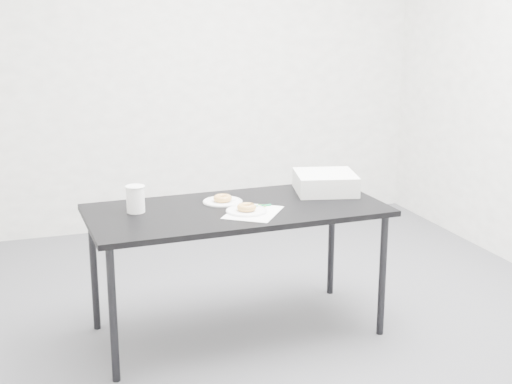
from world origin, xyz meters
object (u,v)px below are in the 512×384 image
object	(u,v)px
table	(237,217)
scorecard	(253,212)
donut_near	(247,207)
bakery_box	(325,183)
plate_far	(223,202)
coffee_cup	(135,199)
plate_near	(247,211)
pen	(259,206)
donut_far	(223,198)

from	to	relation	value
table	scorecard	xyz separation A→B (m)	(0.05, -0.12, 0.06)
donut_near	bakery_box	world-z (taller)	bakery_box
plate_far	coffee_cup	world-z (taller)	coffee_cup
coffee_cup	scorecard	bearing A→B (deg)	-19.59
plate_near	scorecard	bearing A→B (deg)	-41.38
plate_near	coffee_cup	size ratio (longest dim) A/B	1.53
pen	bakery_box	distance (m)	0.51
table	pen	distance (m)	0.13
table	donut_near	xyz separation A→B (m)	(0.03, -0.10, 0.08)
table	plate_near	world-z (taller)	plate_near
plate_far	bakery_box	bearing A→B (deg)	2.26
plate_near	plate_far	distance (m)	0.23
plate_near	coffee_cup	distance (m)	0.58
plate_far	donut_far	world-z (taller)	donut_far
table	bakery_box	world-z (taller)	bakery_box
scorecard	donut_far	distance (m)	0.27
donut_far	plate_near	bearing A→B (deg)	-73.48
table	plate_far	world-z (taller)	plate_far
scorecard	bakery_box	xyz separation A→B (m)	(0.53, 0.27, 0.05)
table	plate_far	size ratio (longest dim) A/B	7.38
donut_near	bakery_box	size ratio (longest dim) A/B	0.30
table	scorecard	distance (m)	0.14
plate_far	donut_far	distance (m)	0.02
scorecard	coffee_cup	size ratio (longest dim) A/B	2.21
plate_far	scorecard	bearing A→B (deg)	-69.23
table	pen	world-z (taller)	pen
donut_near	coffee_cup	distance (m)	0.58
donut_near	scorecard	bearing A→B (deg)	-41.38
table	plate_far	distance (m)	0.14
plate_near	coffee_cup	world-z (taller)	coffee_cup
donut_near	plate_far	distance (m)	0.23
table	donut_near	size ratio (longest dim) A/B	15.64
plate_far	coffee_cup	size ratio (longest dim) A/B	1.52
plate_far	donut_far	size ratio (longest dim) A/B	2.13
table	coffee_cup	xyz separation A→B (m)	(-0.52, 0.08, 0.13)
scorecard	plate_near	size ratio (longest dim) A/B	1.44
coffee_cup	donut_near	bearing A→B (deg)	-18.23
pen	coffee_cup	xyz separation A→B (m)	(-0.63, 0.12, 0.06)
donut_far	bakery_box	bearing A→B (deg)	2.26
coffee_cup	bakery_box	bearing A→B (deg)	3.48
scorecard	pen	bearing A→B (deg)	91.39
donut_near	plate_far	world-z (taller)	donut_near
scorecard	donut_far	world-z (taller)	donut_far
plate_near	donut_far	xyz separation A→B (m)	(-0.07, 0.22, 0.02)
pen	coffee_cup	distance (m)	0.65
plate_far	bakery_box	world-z (taller)	bakery_box
table	donut_near	bearing A→B (deg)	-77.39
plate_far	donut_far	xyz separation A→B (m)	(0.00, 0.00, 0.02)
scorecard	coffee_cup	xyz separation A→B (m)	(-0.58, 0.20, 0.07)
bakery_box	plate_near	bearing A→B (deg)	-142.65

